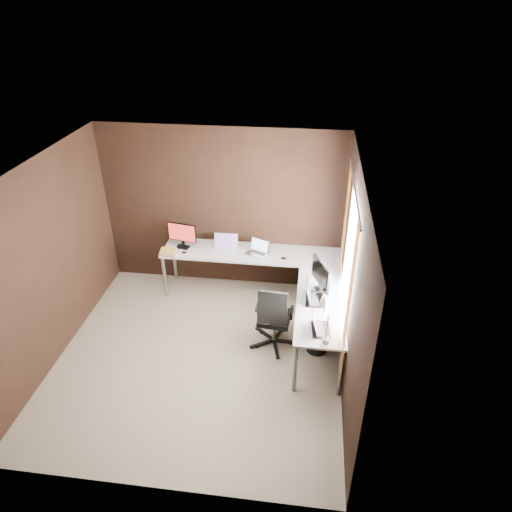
{
  "coord_description": "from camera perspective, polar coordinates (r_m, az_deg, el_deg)",
  "views": [
    {
      "loc": [
        1.28,
        -4.25,
        4.17
      ],
      "look_at": [
        0.62,
        0.95,
        1.0
      ],
      "focal_mm": 32.0,
      "sensor_mm": 36.0,
      "label": 1
    }
  ],
  "objects": [
    {
      "name": "desk",
      "position": [
        6.35,
        2.15,
        -2.23
      ],
      "size": [
        2.65,
        2.25,
        0.73
      ],
      "color": "silver",
      "rests_on": "ground"
    },
    {
      "name": "monitor_right",
      "position": [
        5.84,
        8.1,
        -2.41
      ],
      "size": [
        0.23,
        0.49,
        0.42
      ],
      "rotation": [
        0.0,
        0.0,
        1.97
      ],
      "color": "black",
      "rests_on": "desk"
    },
    {
      "name": "drawer_pedestal",
      "position": [
        6.65,
        7.23,
        -4.77
      ],
      "size": [
        0.42,
        0.5,
        0.6
      ],
      "primitive_type": "cube",
      "color": "silver",
      "rests_on": "ground"
    },
    {
      "name": "mouse_corner",
      "position": [
        6.58,
        3.51,
        -0.28
      ],
      "size": [
        0.1,
        0.07,
        0.04
      ],
      "primitive_type": "ellipsoid",
      "rotation": [
        0.0,
        0.0,
        0.11
      ],
      "color": "black",
      "rests_on": "desk"
    },
    {
      "name": "mouse_left",
      "position": [
        6.8,
        -8.99,
        0.46
      ],
      "size": [
        0.08,
        0.06,
        0.03
      ],
      "primitive_type": "ellipsoid",
      "rotation": [
        0.0,
        0.0,
        0.2
      ],
      "color": "black",
      "rests_on": "desk"
    },
    {
      "name": "laptop_black_big",
      "position": [
        5.79,
        7.12,
        -5.0
      ],
      "size": [
        0.26,
        0.36,
        0.23
      ],
      "rotation": [
        0.0,
        0.0,
        1.59
      ],
      "color": "black",
      "rests_on": "desk"
    },
    {
      "name": "room",
      "position": [
        5.28,
        -4.15,
        -2.18
      ],
      "size": [
        3.6,
        3.6,
        2.5
      ],
      "color": "#9F967C",
      "rests_on": "ground"
    },
    {
      "name": "book_stack",
      "position": [
        6.81,
        -10.91,
        0.54
      ],
      "size": [
        0.25,
        0.21,
        0.08
      ],
      "rotation": [
        0.0,
        0.0,
        0.08
      ],
      "color": "tan",
      "rests_on": "desk"
    },
    {
      "name": "desk_lamp",
      "position": [
        5.02,
        8.28,
        -6.92
      ],
      "size": [
        0.19,
        0.22,
        0.6
      ],
      "rotation": [
        0.0,
        0.0,
        -0.29
      ],
      "color": "slate",
      "rests_on": "desk"
    },
    {
      "name": "monitor_left",
      "position": [
        6.86,
        -9.22,
        2.74
      ],
      "size": [
        0.45,
        0.16,
        0.39
      ],
      "rotation": [
        0.0,
        0.0,
        -0.19
      ],
      "color": "black",
      "rests_on": "desk"
    },
    {
      "name": "wastebasket",
      "position": [
        6.09,
        7.66,
        -10.44
      ],
      "size": [
        0.31,
        0.31,
        0.31
      ],
      "primitive_type": "cylinder",
      "rotation": [
        0.0,
        0.0,
        -0.16
      ],
      "color": "black",
      "rests_on": "ground"
    },
    {
      "name": "office_chair",
      "position": [
        6.05,
        2.23,
        -8.94
      ],
      "size": [
        0.53,
        0.53,
        0.94
      ],
      "rotation": [
        0.0,
        0.0,
        -0.07
      ],
      "color": "black",
      "rests_on": "ground"
    },
    {
      "name": "laptop_black_small",
      "position": [
        5.33,
        7.82,
        -8.79
      ],
      "size": [
        0.24,
        0.32,
        0.2
      ],
      "rotation": [
        0.0,
        0.0,
        1.66
      ],
      "color": "black",
      "rests_on": "desk"
    },
    {
      "name": "laptop_white",
      "position": [
        6.8,
        -3.84,
        1.16
      ],
      "size": [
        0.35,
        0.25,
        0.23
      ],
      "rotation": [
        0.0,
        0.0,
        0.01
      ],
      "color": "silver",
      "rests_on": "desk"
    },
    {
      "name": "laptop_silver",
      "position": [
        6.7,
        0.26,
        0.7
      ],
      "size": [
        0.37,
        0.32,
        0.21
      ],
      "rotation": [
        0.0,
        0.0,
        -0.41
      ],
      "color": "silver",
      "rests_on": "desk"
    }
  ]
}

